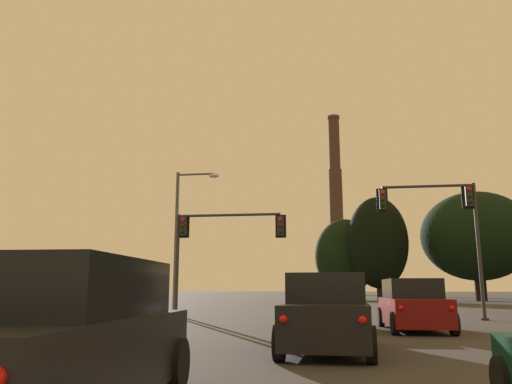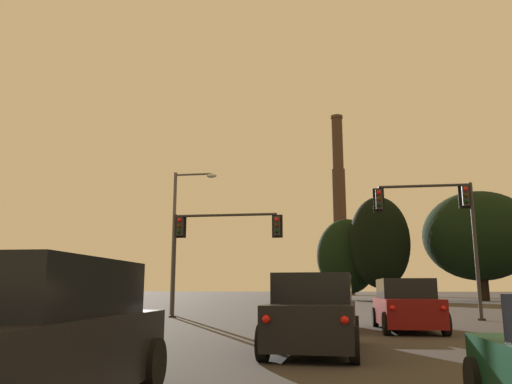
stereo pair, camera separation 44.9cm
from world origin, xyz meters
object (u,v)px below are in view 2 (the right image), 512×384
object	(u,v)px
traffic_light_overhead_left	(211,237)
street_lamp	(180,227)
sedan_center_lane_front	(319,311)
suv_center_lane_second	(315,314)
smokestack	(340,222)
traffic_light_overhead_right	(441,215)
suv_right_lane_front	(406,305)
suv_left_lane_third	(27,340)

from	to	relation	value
traffic_light_overhead_left	street_lamp	bearing A→B (deg)	135.01
sedan_center_lane_front	street_lamp	xyz separation A→B (m)	(-8.48, 9.25, 4.54)
suv_center_lane_second	smokestack	distance (m)	119.09
street_lamp	suv_center_lane_second	bearing A→B (deg)	-62.28
suv_center_lane_second	smokestack	xyz separation A→B (m)	(2.88, 117.73, 17.76)
traffic_light_overhead_left	traffic_light_overhead_right	bearing A→B (deg)	-1.86
traffic_light_overhead_right	traffic_light_overhead_left	xyz separation A→B (m)	(-11.99, 0.39, -0.87)
suv_right_lane_front	sedan_center_lane_front	xyz separation A→B (m)	(-3.16, 0.42, -0.23)
traffic_light_overhead_right	sedan_center_lane_front	bearing A→B (deg)	-133.70
sedan_center_lane_front	suv_left_lane_third	size ratio (longest dim) A/B	0.96
suv_left_lane_third	traffic_light_overhead_left	distance (m)	21.27
sedan_center_lane_front	traffic_light_overhead_right	world-z (taller)	traffic_light_overhead_right
traffic_light_overhead_right	traffic_light_overhead_left	world-z (taller)	traffic_light_overhead_right
suv_right_lane_front	suv_left_lane_third	size ratio (longest dim) A/B	0.99
suv_right_lane_front	suv_left_lane_third	world-z (taller)	same
suv_left_lane_third	traffic_light_overhead_right	world-z (taller)	traffic_light_overhead_right
traffic_light_overhead_left	smokestack	size ratio (longest dim) A/B	0.13
suv_right_lane_front	sedan_center_lane_front	world-z (taller)	suv_right_lane_front
suv_right_lane_front	traffic_light_overhead_right	xyz separation A→B (m)	(2.89, 6.74, 4.26)
suv_right_lane_front	street_lamp	bearing A→B (deg)	139.62
street_lamp	sedan_center_lane_front	bearing A→B (deg)	-47.48
traffic_light_overhead_left	suv_center_lane_second	bearing A→B (deg)	-66.35
traffic_light_overhead_right	smokestack	bearing A→B (deg)	91.69
suv_center_lane_second	sedan_center_lane_front	xyz separation A→B (m)	(-0.08, 7.05, -0.23)
traffic_light_overhead_left	street_lamp	size ratio (longest dim) A/B	0.72
traffic_light_overhead_left	suv_right_lane_front	bearing A→B (deg)	-38.07
smokestack	traffic_light_overhead_left	bearing A→B (deg)	-94.90
suv_center_lane_second	traffic_light_overhead_left	world-z (taller)	traffic_light_overhead_left
sedan_center_lane_front	suv_left_lane_third	world-z (taller)	suv_left_lane_third
suv_left_lane_third	traffic_light_overhead_left	xyz separation A→B (m)	(-2.88, 20.80, 3.38)
suv_left_lane_third	smokestack	xyz separation A→B (m)	(6.02, 124.76, 17.76)
street_lamp	smokestack	world-z (taller)	smokestack
suv_right_lane_front	traffic_light_overhead_right	distance (m)	8.48
street_lamp	traffic_light_overhead_right	bearing A→B (deg)	-11.38
suv_center_lane_second	traffic_light_overhead_right	world-z (taller)	traffic_light_overhead_right
suv_right_lane_front	traffic_light_overhead_left	xyz separation A→B (m)	(-9.11, 7.13, 3.38)
traffic_light_overhead_right	smokestack	size ratio (longest dim) A/B	0.14
suv_center_lane_second	traffic_light_overhead_right	distance (m)	15.25
suv_right_lane_front	sedan_center_lane_front	size ratio (longest dim) A/B	1.04
sedan_center_lane_front	traffic_light_overhead_right	bearing A→B (deg)	44.32
traffic_light_overhead_left	street_lamp	distance (m)	3.70
traffic_light_overhead_right	street_lamp	xyz separation A→B (m)	(-14.53, 2.93, 0.05)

